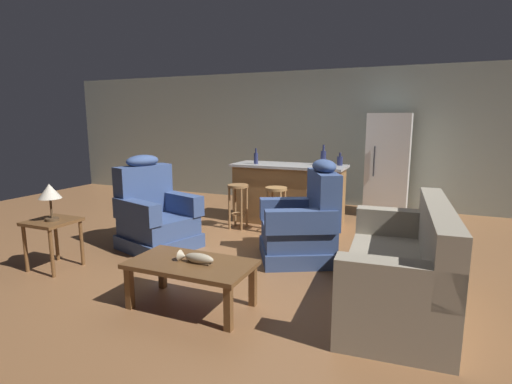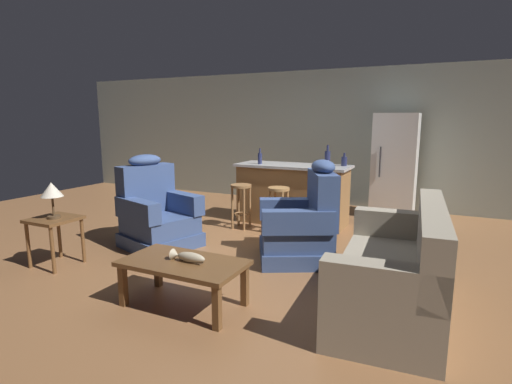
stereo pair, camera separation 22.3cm
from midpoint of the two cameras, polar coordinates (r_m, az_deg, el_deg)
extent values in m
plane|color=brown|center=(5.34, -1.26, -7.73)|extent=(12.00, 12.00, 0.00)
cube|color=#939E93|center=(8.04, 8.02, 7.69)|extent=(12.00, 0.05, 2.60)
cube|color=brown|center=(3.63, -11.06, -10.10)|extent=(1.10, 0.60, 0.04)
cube|color=brown|center=(3.82, -19.28, -12.82)|extent=(0.06, 0.06, 0.38)
cube|color=brown|center=(3.29, -6.00, -16.21)|extent=(0.06, 0.06, 0.38)
cube|color=brown|center=(4.16, -14.77, -10.66)|extent=(0.06, 0.06, 0.38)
cube|color=brown|center=(3.67, -2.26, -13.19)|extent=(0.06, 0.06, 0.38)
cube|color=#4C3823|center=(3.58, -9.91, -9.92)|extent=(0.22, 0.07, 0.01)
ellipsoid|color=tan|center=(3.57, -9.93, -9.33)|extent=(0.28, 0.09, 0.09)
cone|color=tan|center=(3.66, -12.19, -8.91)|extent=(0.06, 0.10, 0.10)
cube|color=#9E937F|center=(3.89, 17.45, -13.72)|extent=(0.97, 1.95, 0.20)
cube|color=#9E937F|center=(3.81, 17.62, -10.83)|extent=(0.97, 1.95, 0.22)
cube|color=#9E937F|center=(3.71, 22.90, -5.75)|extent=(0.33, 1.91, 0.52)
cube|color=#9E937F|center=(2.93, 17.36, -12.10)|extent=(0.85, 0.26, 0.28)
cube|color=#9E937F|center=(4.55, 18.13, -4.12)|extent=(0.85, 0.26, 0.28)
cube|color=#384C7A|center=(5.43, -14.77, -6.79)|extent=(1.06, 1.06, 0.18)
cube|color=#384C7A|center=(5.37, -14.87, -4.65)|extent=(0.99, 0.96, 0.24)
cube|color=#384C7A|center=(5.52, -16.84, 0.34)|extent=(0.46, 0.79, 0.64)
ellipsoid|color=#384C7A|center=(5.47, -17.04, 4.26)|extent=(0.39, 0.52, 0.16)
cube|color=#384C7A|center=(5.48, -12.03, -1.53)|extent=(0.81, 0.42, 0.26)
cube|color=#384C7A|center=(5.12, -17.92, -2.64)|extent=(0.81, 0.42, 0.26)
cube|color=#384C7A|center=(4.86, 4.55, -8.50)|extent=(1.13, 1.13, 0.18)
cube|color=#384C7A|center=(4.80, 4.58, -6.12)|extent=(1.05, 1.04, 0.24)
cube|color=#384C7A|center=(4.74, 8.24, -0.91)|extent=(0.56, 0.78, 0.64)
ellipsoid|color=#384C7A|center=(4.69, 8.36, 3.66)|extent=(0.45, 0.53, 0.16)
cube|color=#384C7A|center=(4.41, 5.00, -4.22)|extent=(0.79, 0.52, 0.26)
cube|color=#384C7A|center=(5.05, 3.85, -2.35)|extent=(0.79, 0.52, 0.26)
cube|color=brown|center=(5.02, -28.29, -3.75)|extent=(0.48, 0.48, 0.04)
cylinder|color=brown|center=(5.13, -31.17, -6.97)|extent=(0.04, 0.04, 0.52)
cylinder|color=brown|center=(4.82, -28.36, -7.76)|extent=(0.04, 0.04, 0.52)
cylinder|color=brown|center=(5.36, -27.71, -5.96)|extent=(0.04, 0.04, 0.52)
cylinder|color=brown|center=(5.06, -24.82, -6.63)|extent=(0.04, 0.04, 0.52)
cylinder|color=#4C3823|center=(4.98, -28.26, -3.47)|extent=(0.14, 0.14, 0.03)
cylinder|color=#4C3823|center=(4.95, -28.39, -2.06)|extent=(0.02, 0.02, 0.22)
cone|color=beige|center=(4.92, -28.58, 0.10)|extent=(0.24, 0.24, 0.16)
cube|color=olive|center=(6.44, 3.68, -0.43)|extent=(1.71, 0.63, 0.91)
cube|color=#B2B2B2|center=(6.37, 3.73, 3.77)|extent=(1.80, 0.70, 0.04)
cylinder|color=olive|center=(6.07, -3.65, 0.87)|extent=(0.32, 0.32, 0.04)
torus|color=olive|center=(6.16, -3.60, -3.18)|extent=(0.23, 0.23, 0.02)
cylinder|color=olive|center=(6.09, -4.87, -2.37)|extent=(0.04, 0.04, 0.64)
cylinder|color=olive|center=(6.00, -3.19, -2.54)|extent=(0.04, 0.04, 0.64)
cylinder|color=olive|center=(6.27, -4.02, -2.00)|extent=(0.04, 0.04, 0.64)
cylinder|color=olive|center=(6.18, -2.37, -2.16)|extent=(0.04, 0.04, 0.64)
cylinder|color=#A87A47|center=(5.82, 1.81, 0.47)|extent=(0.32, 0.32, 0.04)
torus|color=#A87A47|center=(5.91, 1.79, -3.73)|extent=(0.23, 0.23, 0.02)
cylinder|color=#A87A47|center=(5.83, 0.52, -2.91)|extent=(0.04, 0.04, 0.64)
cylinder|color=#A87A47|center=(5.76, 2.36, -3.08)|extent=(0.04, 0.04, 0.64)
cylinder|color=#A87A47|center=(6.01, 1.25, -2.50)|extent=(0.04, 0.04, 0.64)
cylinder|color=#A87A47|center=(5.94, 3.04, -2.67)|extent=(0.04, 0.04, 0.64)
cylinder|color=#A87A47|center=(5.63, 7.70, 0.05)|extent=(0.32, 0.32, 0.04)
torus|color=#A87A47|center=(5.72, 7.59, -4.29)|extent=(0.23, 0.23, 0.02)
cylinder|color=#A87A47|center=(5.63, 6.36, -3.46)|extent=(0.04, 0.04, 0.64)
cylinder|color=#A87A47|center=(5.58, 8.33, -3.63)|extent=(0.04, 0.04, 0.64)
cylinder|color=#A87A47|center=(5.82, 6.93, -3.02)|extent=(0.04, 0.04, 0.64)
cylinder|color=#A87A47|center=(5.77, 8.84, -3.19)|extent=(0.04, 0.04, 0.64)
cube|color=white|center=(7.25, 17.48, 3.71)|extent=(0.70, 0.66, 1.76)
cylinder|color=#333338|center=(6.92, 15.63, 4.24)|extent=(0.02, 0.02, 0.50)
cylinder|color=#23284C|center=(6.33, 10.91, 4.38)|extent=(0.09, 0.09, 0.14)
cylinder|color=#23284C|center=(6.32, 10.94, 5.30)|extent=(0.03, 0.03, 0.06)
cylinder|color=#23284C|center=(6.42, -1.01, 4.81)|extent=(0.07, 0.07, 0.18)
cylinder|color=#23284C|center=(6.41, -1.01, 5.93)|extent=(0.03, 0.03, 0.08)
cylinder|color=#23284C|center=(6.34, 8.60, 4.83)|extent=(0.09, 0.09, 0.22)
cylinder|color=#23284C|center=(6.33, 8.63, 6.26)|extent=(0.03, 0.03, 0.09)
camera|label=1|loc=(0.11, -91.27, -0.23)|focal=28.00mm
camera|label=2|loc=(0.11, 88.73, 0.23)|focal=28.00mm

